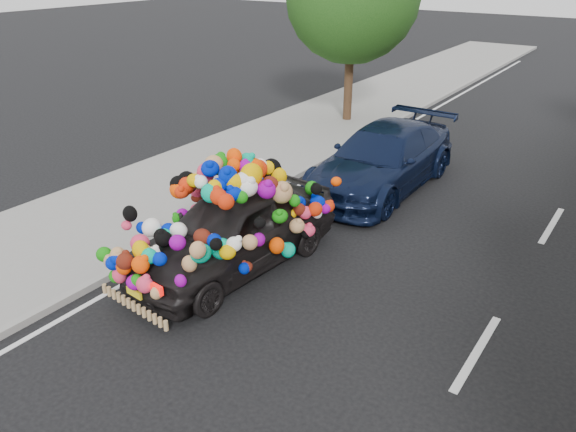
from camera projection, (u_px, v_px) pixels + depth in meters
The scene contains 6 objects.
ground at pixel (273, 278), 9.87m from camera, with size 100.00×100.00×0.00m, color black.
sidewalk at pixel (111, 216), 12.04m from camera, with size 4.00×60.00×0.12m, color gray.
kerb at pixel (176, 239), 11.04m from camera, with size 0.15×60.00×0.13m, color gray.
lane_markings at pixel (477, 352), 8.02m from camera, with size 6.00×50.00×0.01m, color silver, non-canonical shape.
plush_art_car at pixel (233, 212), 9.80m from camera, with size 2.50×4.65×2.11m.
navy_sedan at pixel (383, 159), 13.35m from camera, with size 2.06×5.08×1.47m, color black.
Camera 1 is at (5.01, -6.83, 5.18)m, focal length 35.00 mm.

